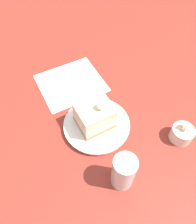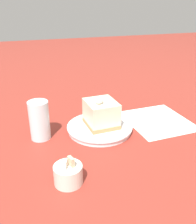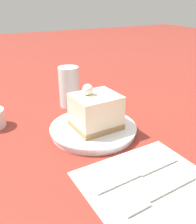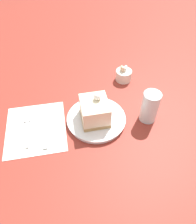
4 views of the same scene
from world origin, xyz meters
The scene contains 8 objects.
ground_plane centered at (0.00, 0.00, 0.00)m, with size 4.00×4.00×0.00m, color maroon.
plate centered at (0.01, 0.02, 0.01)m, with size 0.21×0.21×0.02m.
cake_slice centered at (0.00, 0.02, 0.06)m, with size 0.10×0.11×0.11m.
napkin centered at (-0.21, 0.02, 0.00)m, with size 0.21×0.24×0.00m.
fork centered at (-0.24, 0.03, 0.01)m, with size 0.03×0.16×0.00m.
knife centered at (-0.18, 0.00, 0.01)m, with size 0.02×0.19×0.00m.
sugar_bowl centered at (0.15, 0.24, 0.02)m, with size 0.07×0.07×0.07m.
drinking_glass centered at (0.19, 0.01, 0.06)m, with size 0.06×0.06×0.12m.
Camera 2 is at (0.23, 0.70, 0.39)m, focal length 40.00 mm.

